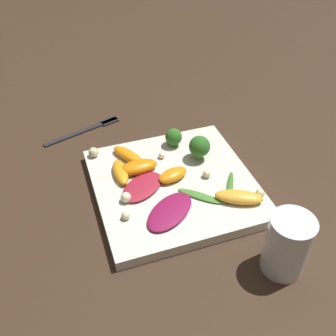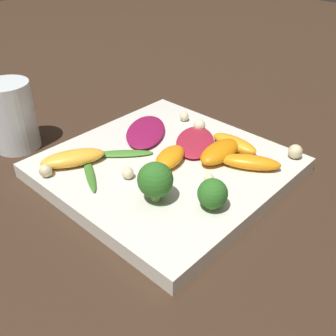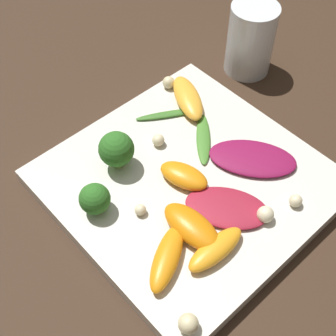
{
  "view_description": "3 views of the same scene",
  "coord_description": "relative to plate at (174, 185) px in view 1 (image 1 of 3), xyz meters",
  "views": [
    {
      "loc": [
        0.48,
        -0.17,
        0.48
      ],
      "look_at": [
        -0.02,
        -0.01,
        0.04
      ],
      "focal_mm": 42.0,
      "sensor_mm": 36.0,
      "label": 1
    },
    {
      "loc": [
        -0.29,
        0.3,
        0.29
      ],
      "look_at": [
        -0.02,
        0.02,
        0.03
      ],
      "focal_mm": 42.0,
      "sensor_mm": 36.0,
      "label": 2
    },
    {
      "loc": [
        -0.22,
        -0.21,
        0.43
      ],
      "look_at": [
        -0.01,
        0.02,
        0.03
      ],
      "focal_mm": 50.0,
      "sensor_mm": 36.0,
      "label": 3
    }
  ],
  "objects": [
    {
      "name": "radicchio_leaf_1",
      "position": [
        0.0,
        -0.06,
        0.01
      ],
      "size": [
        0.09,
        0.1,
        0.01
      ],
      "color": "maroon",
      "rests_on": "plate"
    },
    {
      "name": "orange_segment_2",
      "position": [
        -0.05,
        -0.05,
        0.02
      ],
      "size": [
        0.04,
        0.07,
        0.02
      ],
      "color": "orange",
      "rests_on": "plate"
    },
    {
      "name": "drinking_glass",
      "position": [
        0.2,
        0.09,
        0.04
      ],
      "size": [
        0.06,
        0.06,
        0.1
      ],
      "color": "white",
      "rests_on": "ground_plane"
    },
    {
      "name": "arugula_sprig_0",
      "position": [
        0.05,
        0.03,
        0.01
      ],
      "size": [
        0.07,
        0.07,
        0.01
      ],
      "color": "#47842D",
      "rests_on": "plate"
    },
    {
      "name": "orange_segment_0",
      "position": [
        -0.04,
        -0.08,
        0.02
      ],
      "size": [
        0.07,
        0.03,
        0.02
      ],
      "color": "orange",
      "rests_on": "plate"
    },
    {
      "name": "orange_segment_3",
      "position": [
        -0.01,
        0.0,
        0.02
      ],
      "size": [
        0.04,
        0.06,
        0.02
      ],
      "color": "orange",
      "rests_on": "plate"
    },
    {
      "name": "macadamia_nut_4",
      "position": [
        -0.07,
        -0.0,
        0.02
      ],
      "size": [
        0.01,
        0.01,
        0.01
      ],
      "color": "beige",
      "rests_on": "plate"
    },
    {
      "name": "macadamia_nut_5",
      "position": [
        0.06,
        -0.1,
        0.02
      ],
      "size": [
        0.01,
        0.01,
        0.01
      ],
      "color": "beige",
      "rests_on": "plate"
    },
    {
      "name": "orange_segment_4",
      "position": [
        -0.09,
        -0.06,
        0.02
      ],
      "size": [
        0.08,
        0.06,
        0.02
      ],
      "color": "orange",
      "rests_on": "plate"
    },
    {
      "name": "macadamia_nut_1",
      "position": [
        0.01,
        0.06,
        0.02
      ],
      "size": [
        0.01,
        0.01,
        0.01
      ],
      "color": "beige",
      "rests_on": "plate"
    },
    {
      "name": "macadamia_nut_3",
      "position": [
        -0.11,
        -0.12,
        0.02
      ],
      "size": [
        0.02,
        0.02,
        0.02
      ],
      "color": "beige",
      "rests_on": "plate"
    },
    {
      "name": "ground_plane",
      "position": [
        0.0,
        0.0,
        -0.01
      ],
      "size": [
        2.4,
        2.4,
        0.0
      ],
      "primitive_type": "plane",
      "color": "#382619"
    },
    {
      "name": "fork",
      "position": [
        -0.23,
        -0.11,
        -0.01
      ],
      "size": [
        0.07,
        0.17,
        0.01
      ],
      "color": "#262628",
      "rests_on": "ground_plane"
    },
    {
      "name": "broccoli_floret_0",
      "position": [
        -0.1,
        0.03,
        0.03
      ],
      "size": [
        0.03,
        0.03,
        0.04
      ],
      "color": "#7A9E51",
      "rests_on": "plate"
    },
    {
      "name": "macadamia_nut_0",
      "position": [
        0.02,
        -0.09,
        0.02
      ],
      "size": [
        0.02,
        0.02,
        0.02
      ],
      "color": "beige",
      "rests_on": "plate"
    },
    {
      "name": "orange_segment_1",
      "position": [
        0.08,
        0.08,
        0.02
      ],
      "size": [
        0.06,
        0.08,
        0.02
      ],
      "color": "#FCAD33",
      "rests_on": "plate"
    },
    {
      "name": "plate",
      "position": [
        0.0,
        0.0,
        0.0
      ],
      "size": [
        0.27,
        0.27,
        0.02
      ],
      "color": "silver",
      "rests_on": "ground_plane"
    },
    {
      "name": "broccoli_floret_1",
      "position": [
        -0.05,
        0.07,
        0.04
      ],
      "size": [
        0.04,
        0.04,
        0.05
      ],
      "color": "#84AD5B",
      "rests_on": "plate"
    },
    {
      "name": "arugula_sprig_1",
      "position": [
        0.05,
        0.08,
        0.01
      ],
      "size": [
        0.08,
        0.05,
        0.0
      ],
      "color": "#3D7528",
      "rests_on": "plate"
    },
    {
      "name": "radicchio_leaf_0",
      "position": [
        0.07,
        -0.03,
        0.01
      ],
      "size": [
        0.1,
        0.11,
        0.01
      ],
      "color": "maroon",
      "rests_on": "plate"
    },
    {
      "name": "macadamia_nut_2",
      "position": [
        0.08,
        0.12,
        0.02
      ],
      "size": [
        0.02,
        0.02,
        0.02
      ],
      "color": "beige",
      "rests_on": "plate"
    }
  ]
}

